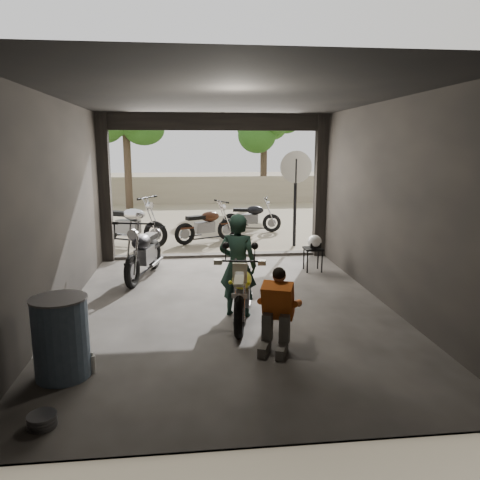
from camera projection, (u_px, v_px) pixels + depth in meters
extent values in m
plane|color=#7A6D56|center=(229.00, 308.00, 7.35)|extent=(80.00, 80.00, 0.00)
cube|color=#2D2B28|center=(229.00, 308.00, 7.35)|extent=(5.00, 7.00, 0.02)
plane|color=black|center=(228.00, 97.00, 6.72)|extent=(7.00, 7.00, 0.00)
cube|color=black|center=(267.00, 264.00, 3.62)|extent=(5.00, 0.02, 3.20)
cube|color=black|center=(57.00, 210.00, 6.76)|extent=(0.02, 7.00, 3.20)
cube|color=black|center=(388.00, 205.00, 7.31)|extent=(0.02, 7.00, 3.20)
cube|color=black|center=(105.00, 189.00, 10.07)|extent=(0.24, 0.24, 3.20)
cube|color=black|center=(320.00, 187.00, 10.59)|extent=(0.24, 0.24, 3.20)
cube|color=black|center=(214.00, 122.00, 10.09)|extent=(5.00, 0.16, 0.36)
cube|color=#2D2B28|center=(216.00, 255.00, 10.75)|extent=(5.00, 0.25, 0.08)
cube|color=gray|center=(202.00, 190.00, 20.87)|extent=(18.00, 0.30, 1.20)
cylinder|color=#382B1E|center=(128.00, 164.00, 18.85)|extent=(0.30, 0.30, 3.58)
ellipsoid|color=#1E4C14|center=(125.00, 107.00, 18.41)|extent=(2.20, 2.20, 3.14)
cylinder|color=#382B1E|center=(264.00, 167.00, 20.98)|extent=(0.30, 0.30, 3.20)
ellipsoid|color=#1E4C14|center=(264.00, 121.00, 20.59)|extent=(2.20, 2.20, 2.80)
imported|color=black|center=(238.00, 266.00, 6.87)|extent=(0.66, 0.55, 1.56)
cube|color=black|center=(313.00, 249.00, 9.41)|extent=(0.36, 0.36, 0.04)
cylinder|color=black|center=(307.00, 262.00, 9.29)|extent=(0.03, 0.03, 0.48)
cylinder|color=black|center=(322.00, 262.00, 9.32)|extent=(0.03, 0.03, 0.48)
cylinder|color=black|center=(304.00, 259.00, 9.58)|extent=(0.03, 0.03, 0.48)
cylinder|color=black|center=(318.00, 258.00, 9.62)|extent=(0.03, 0.03, 0.48)
ellipsoid|color=silver|center=(315.00, 242.00, 9.35)|extent=(0.30, 0.31, 0.27)
cylinder|color=#3E5269|center=(61.00, 339.00, 5.05)|extent=(0.67, 0.67, 0.91)
cylinder|color=black|center=(295.00, 203.00, 11.76)|extent=(0.08, 0.08, 2.20)
cylinder|color=silver|center=(296.00, 167.00, 11.57)|extent=(0.80, 0.03, 0.80)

